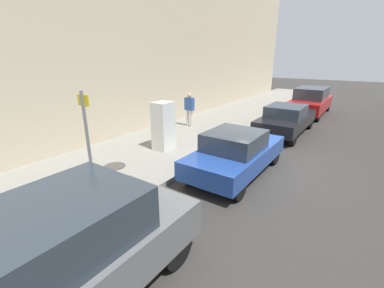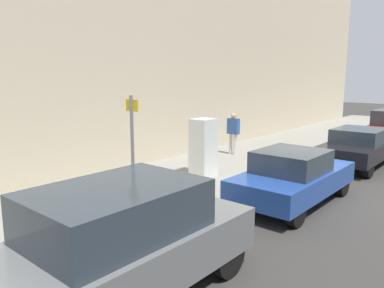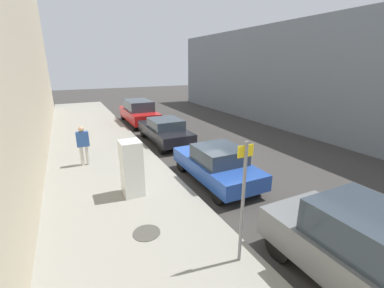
{
  "view_description": "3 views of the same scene",
  "coord_description": "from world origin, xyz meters",
  "px_view_note": "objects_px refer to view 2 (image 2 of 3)",
  "views": [
    {
      "loc": [
        2.82,
        -8.04,
        3.56
      ],
      "look_at": [
        -1.9,
        -1.25,
        0.74
      ],
      "focal_mm": 24.0,
      "sensor_mm": 36.0,
      "label": 1
    },
    {
      "loc": [
        3.76,
        -9.93,
        3.27
      ],
      "look_at": [
        -2.62,
        -2.46,
        1.5
      ],
      "focal_mm": 35.0,
      "sensor_mm": 36.0,
      "label": 2
    },
    {
      "loc": [
        -5.08,
        -8.67,
        4.32
      ],
      "look_at": [
        -0.81,
        0.03,
        1.25
      ],
      "focal_mm": 24.0,
      "sensor_mm": 36.0,
      "label": 3
    }
  ],
  "objects_px": {
    "parked_suv_gray": "(118,243)",
    "parked_hatchback_blue": "(293,176)",
    "discarded_refrigerator": "(203,148)",
    "pedestrian_walking_far": "(233,130)",
    "parked_sedan_dark": "(360,146)",
    "street_sign_post": "(133,154)"
  },
  "relations": [
    {
      "from": "street_sign_post",
      "to": "parked_sedan_dark",
      "type": "distance_m",
      "value": 9.6
    },
    {
      "from": "discarded_refrigerator",
      "to": "pedestrian_walking_far",
      "type": "distance_m",
      "value": 3.64
    },
    {
      "from": "parked_suv_gray",
      "to": "parked_hatchback_blue",
      "type": "distance_m",
      "value": 5.7
    },
    {
      "from": "pedestrian_walking_far",
      "to": "parked_suv_gray",
      "type": "relative_size",
      "value": 0.38
    },
    {
      "from": "parked_suv_gray",
      "to": "parked_sedan_dark",
      "type": "height_order",
      "value": "parked_suv_gray"
    },
    {
      "from": "street_sign_post",
      "to": "parked_hatchback_blue",
      "type": "bearing_deg",
      "value": 65.53
    },
    {
      "from": "discarded_refrigerator",
      "to": "parked_sedan_dark",
      "type": "xyz_separation_m",
      "value": [
        3.12,
        5.36,
        -0.33
      ]
    },
    {
      "from": "discarded_refrigerator",
      "to": "pedestrian_walking_far",
      "type": "xyz_separation_m",
      "value": [
        -1.21,
        3.43,
        0.06
      ]
    },
    {
      "from": "street_sign_post",
      "to": "discarded_refrigerator",
      "type": "bearing_deg",
      "value": 108.59
    },
    {
      "from": "discarded_refrigerator",
      "to": "parked_hatchback_blue",
      "type": "height_order",
      "value": "discarded_refrigerator"
    },
    {
      "from": "parked_hatchback_blue",
      "to": "parked_sedan_dark",
      "type": "bearing_deg",
      "value": 90.0
    },
    {
      "from": "parked_suv_gray",
      "to": "parked_hatchback_blue",
      "type": "xyz_separation_m",
      "value": [
        0.0,
        5.7,
        -0.19
      ]
    },
    {
      "from": "pedestrian_walking_far",
      "to": "parked_sedan_dark",
      "type": "bearing_deg",
      "value": -127.43
    },
    {
      "from": "pedestrian_walking_far",
      "to": "parked_hatchback_blue",
      "type": "bearing_deg",
      "value": 168.92
    },
    {
      "from": "parked_suv_gray",
      "to": "parked_sedan_dark",
      "type": "xyz_separation_m",
      "value": [
        0.0,
        11.21,
        -0.17
      ]
    },
    {
      "from": "parked_hatchback_blue",
      "to": "street_sign_post",
      "type": "bearing_deg",
      "value": -114.47
    },
    {
      "from": "pedestrian_walking_far",
      "to": "parked_suv_gray",
      "type": "height_order",
      "value": "pedestrian_walking_far"
    },
    {
      "from": "discarded_refrigerator",
      "to": "parked_hatchback_blue",
      "type": "bearing_deg",
      "value": -2.91
    },
    {
      "from": "parked_suv_gray",
      "to": "parked_hatchback_blue",
      "type": "bearing_deg",
      "value": 90.0
    },
    {
      "from": "discarded_refrigerator",
      "to": "parked_sedan_dark",
      "type": "relative_size",
      "value": 0.4
    },
    {
      "from": "discarded_refrigerator",
      "to": "street_sign_post",
      "type": "bearing_deg",
      "value": -71.41
    },
    {
      "from": "discarded_refrigerator",
      "to": "street_sign_post",
      "type": "relative_size",
      "value": 0.67
    }
  ]
}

